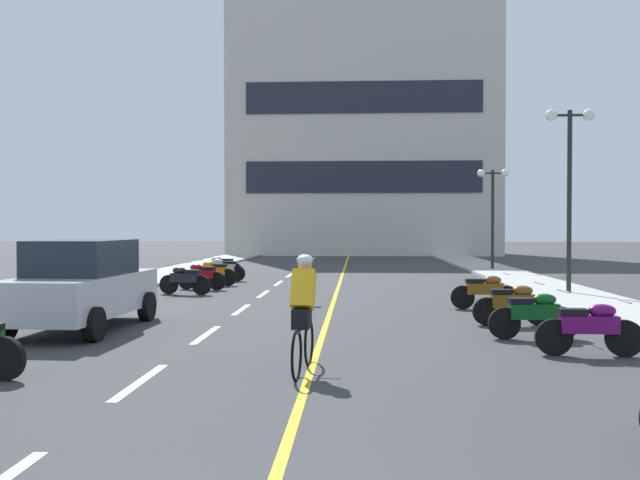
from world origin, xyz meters
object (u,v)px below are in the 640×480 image
(motorcycle_6, at_px, (185,279))
(cyclist_rider, at_px, (303,310))
(motorcycle_8, at_px, (213,272))
(motorcycle_10, at_px, (221,266))
(motorcycle_4, at_px, (514,303))
(motorcycle_7, at_px, (201,276))
(street_lamp_far, at_px, (493,195))
(motorcycle_3, at_px, (534,314))
(motorcycle_9, at_px, (223,269))
(street_lamp_mid, at_px, (570,160))
(motorcycle_2, at_px, (590,327))
(motorcycle_5, at_px, (485,291))
(parked_car_near, at_px, (82,285))

(motorcycle_6, relative_size, cyclist_rider, 0.95)
(motorcycle_8, distance_m, motorcycle_10, 3.83)
(motorcycle_4, bearing_deg, cyclist_rider, -130.15)
(motorcycle_7, relative_size, motorcycle_8, 0.99)
(street_lamp_far, height_order, motorcycle_3, street_lamp_far)
(motorcycle_3, bearing_deg, motorcycle_6, 137.65)
(motorcycle_3, distance_m, motorcycle_9, 15.46)
(street_lamp_mid, height_order, motorcycle_2, street_lamp_mid)
(motorcycle_8, bearing_deg, motorcycle_10, 97.30)
(cyclist_rider, bearing_deg, motorcycle_6, 112.54)
(motorcycle_3, relative_size, motorcycle_10, 1.00)
(street_lamp_far, xyz_separation_m, motorcycle_9, (-11.46, -6.69, -3.09))
(motorcycle_7, relative_size, motorcycle_9, 0.99)
(motorcycle_3, bearing_deg, motorcycle_5, 90.82)
(parked_car_near, height_order, motorcycle_9, parked_car_near)
(motorcycle_4, xyz_separation_m, motorcycle_8, (-8.40, 9.34, 0.00))
(parked_car_near, bearing_deg, street_lamp_mid, 31.78)
(motorcycle_5, height_order, motorcycle_8, same)
(motorcycle_2, bearing_deg, motorcycle_8, 124.80)
(motorcycle_6, height_order, cyclist_rider, cyclist_rider)
(street_lamp_far, xyz_separation_m, motorcycle_6, (-11.61, -11.83, -3.09))
(parked_car_near, height_order, motorcycle_8, parked_car_near)
(motorcycle_3, height_order, motorcycle_8, same)
(street_lamp_mid, distance_m, street_lamp_far, 11.59)
(motorcycle_2, relative_size, motorcycle_7, 1.01)
(motorcycle_3, distance_m, motorcycle_7, 12.66)
(motorcycle_3, height_order, motorcycle_10, same)
(street_lamp_far, xyz_separation_m, motorcycle_3, (-3.03, -19.65, -3.09))
(street_lamp_far, relative_size, motorcycle_9, 2.73)
(motorcycle_7, distance_m, motorcycle_8, 1.66)
(motorcycle_5, distance_m, motorcycle_9, 11.83)
(motorcycle_3, xyz_separation_m, motorcycle_10, (-8.88, 14.89, 0.00))
(street_lamp_far, distance_m, cyclist_rider, 23.96)
(street_lamp_mid, relative_size, street_lamp_far, 1.18)
(parked_car_near, height_order, motorcycle_5, parked_car_near)
(motorcycle_5, xyz_separation_m, motorcycle_6, (-8.52, 3.23, 0.00))
(motorcycle_5, height_order, motorcycle_10, same)
(parked_car_near, distance_m, motorcycle_6, 7.15)
(motorcycle_6, bearing_deg, parked_car_near, -92.18)
(motorcycle_7, xyz_separation_m, cyclist_rider, (4.38, -12.51, 0.41))
(street_lamp_mid, relative_size, motorcycle_9, 3.22)
(cyclist_rider, bearing_deg, street_lamp_far, 72.68)
(motorcycle_5, relative_size, motorcycle_9, 1.00)
(parked_car_near, bearing_deg, motorcycle_3, -4.46)
(motorcycle_4, xyz_separation_m, motorcycle_6, (-8.59, 6.08, 0.00))
(motorcycle_9, bearing_deg, motorcycle_2, -58.68)
(street_lamp_mid, relative_size, motorcycle_10, 3.23)
(motorcycle_6, xyz_separation_m, motorcycle_7, (0.14, 1.61, 0.00))
(motorcycle_3, height_order, motorcycle_6, same)
(motorcycle_4, height_order, motorcycle_9, same)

